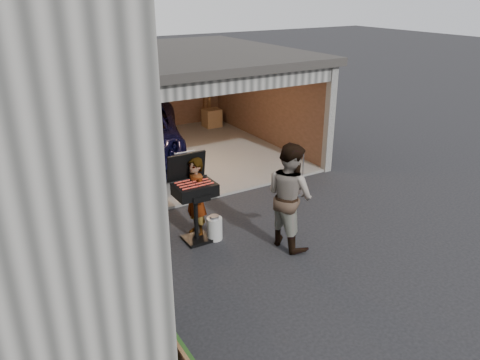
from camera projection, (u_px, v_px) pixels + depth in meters
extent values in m
plane|color=black|center=(285.00, 284.00, 7.57)|extent=(80.00, 80.00, 0.00)
cube|color=#605E59|center=(169.00, 158.00, 13.06)|extent=(6.50, 6.00, 0.06)
cube|color=#483121|center=(131.00, 92.00, 14.88)|extent=(6.50, 0.15, 2.70)
cube|color=#483121|center=(265.00, 98.00, 14.07)|extent=(0.15, 6.00, 2.70)
cube|color=#483121|center=(42.00, 128.00, 11.05)|extent=(0.15, 6.00, 2.70)
cube|color=#2D2B28|center=(163.00, 56.00, 12.00)|extent=(6.80, 6.30, 0.20)
cube|color=#474744|center=(218.00, 86.00, 9.80)|extent=(6.50, 0.16, 0.36)
cube|color=beige|center=(192.00, 73.00, 10.73)|extent=(6.00, 2.40, 0.06)
cube|color=#474744|center=(329.00, 120.00, 11.72)|extent=(0.20, 0.18, 2.70)
cube|color=brown|center=(57.00, 142.00, 13.49)|extent=(0.60, 0.50, 0.50)
cube|color=brown|center=(54.00, 126.00, 13.31)|extent=(0.50, 0.45, 0.45)
cube|color=brown|center=(212.00, 118.00, 15.77)|extent=(0.55, 0.50, 0.60)
cube|color=brown|center=(208.00, 89.00, 16.00)|extent=(0.24, 0.43, 2.20)
imported|color=black|center=(135.00, 134.00, 12.74)|extent=(3.96, 5.74, 1.46)
imported|color=#9BAFC4|center=(196.00, 198.00, 8.77)|extent=(0.40, 0.59, 1.57)
imported|color=#48301C|center=(290.00, 196.00, 8.37)|extent=(0.84, 1.03, 1.97)
cube|color=black|center=(197.00, 239.00, 8.86)|extent=(0.47, 0.47, 0.06)
cylinder|color=black|center=(196.00, 216.00, 8.67)|extent=(0.08, 0.08, 0.95)
cube|color=black|center=(195.00, 190.00, 8.47)|extent=(0.74, 0.52, 0.23)
cube|color=#59595B|center=(195.00, 185.00, 8.43)|extent=(0.68, 0.45, 0.02)
cube|color=black|center=(186.00, 166.00, 8.59)|extent=(0.74, 0.13, 0.52)
cylinder|color=beige|center=(215.00, 229.00, 8.84)|extent=(0.33, 0.33, 0.44)
cube|color=slate|center=(299.00, 193.00, 10.86)|extent=(0.35, 0.23, 0.04)
cylinder|color=black|center=(290.00, 190.00, 10.85)|extent=(0.05, 0.18, 0.17)
cylinder|color=black|center=(304.00, 187.00, 11.01)|extent=(0.05, 0.18, 0.17)
cylinder|color=slate|center=(292.00, 172.00, 10.70)|extent=(0.03, 0.03, 1.02)
cylinder|color=slate|center=(303.00, 170.00, 10.82)|extent=(0.03, 0.03, 1.02)
cylinder|color=slate|center=(299.00, 151.00, 10.57)|extent=(0.29, 0.05, 0.03)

